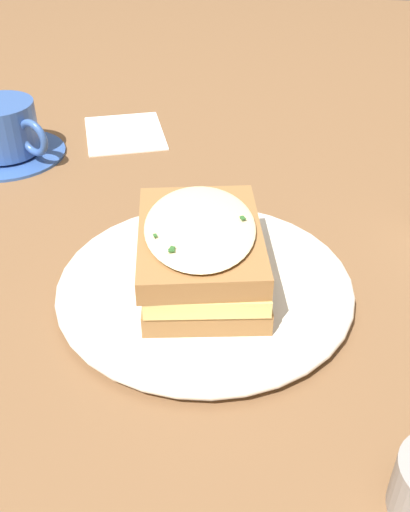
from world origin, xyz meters
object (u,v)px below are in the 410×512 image
at_px(sandwich, 203,253).
at_px(napkin, 125,132).
at_px(teacup_with_saucer, 3,133).
at_px(dinner_plate, 205,286).

height_order(sandwich, napkin, sandwich).
xyz_separation_m(teacup_with_saucer, napkin, (0.09, -0.13, -0.03)).
distance_m(dinner_plate, sandwich, 0.04).
bearing_deg(napkin, dinner_plate, -153.17).
relative_size(sandwich, teacup_with_saucer, 1.11).
bearing_deg(sandwich, dinner_plate, -71.31).
bearing_deg(napkin, teacup_with_saucer, 124.39).
height_order(dinner_plate, napkin, dinner_plate).
distance_m(dinner_plate, teacup_with_saucer, 0.39).
xyz_separation_m(dinner_plate, sandwich, (-0.00, 0.00, 0.04)).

